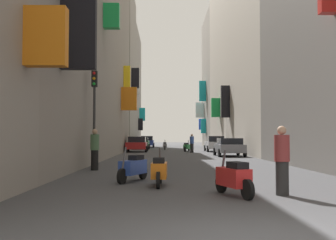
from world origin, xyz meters
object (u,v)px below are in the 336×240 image
Objects in this scene: parked_car_grey at (229,146)px; scooter_blue at (133,167)px; pedestrian_crossing at (192,143)px; pedestrian_near_left at (95,150)px; scooter_orange at (159,170)px; scooter_green at (187,147)px; parked_car_green at (141,143)px; pedestrian_near_right at (282,160)px; scooter_silver at (165,146)px; traffic_light_near_corner at (94,102)px; parked_car_red at (137,144)px; scooter_red at (234,177)px; parked_car_silver at (215,143)px; parked_car_blue at (147,141)px.

scooter_blue is at bearing -109.29° from parked_car_grey.
pedestrian_crossing is 20.28m from pedestrian_near_left.
scooter_orange and scooter_green have the same top height.
parked_car_green is 2.56× the size of pedestrian_near_right.
scooter_green is 2.82m from pedestrian_crossing.
pedestrian_near_left is at bearing 117.03° from scooter_orange.
scooter_orange is 1.04× the size of pedestrian_crossing.
traffic_light_near_corner reaches higher than scooter_silver.
scooter_orange is at bearing -90.53° from scooter_silver.
parked_car_grey is at bearing -49.20° from parked_car_red.
parked_car_green is at bearing 89.24° from pedestrian_near_left.
scooter_silver is 1.00× the size of scooter_blue.
scooter_green is 0.99× the size of pedestrian_near_left.
pedestrian_near_left reaches higher than pedestrian_near_right.
pedestrian_near_left reaches higher than scooter_red.
parked_car_green is at bearing 122.50° from scooter_green.
scooter_silver is at bearing 135.39° from parked_car_silver.
pedestrian_near_left is at bearing -106.13° from pedestrian_crossing.
pedestrian_crossing is 26.99m from pedestrian_near_right.
scooter_red is at bearing -172.99° from pedestrian_near_right.
parked_car_red is 11.48m from parked_car_grey.
scooter_red is (4.31, -37.66, -0.31)m from parked_car_green.
parked_car_green reaches higher than parked_car_grey.
scooter_silver and scooter_blue have the same top height.
scooter_orange is (2.46, -35.62, -0.31)m from parked_car_green.
pedestrian_crossing is at bearing 81.37° from scooter_blue.
parked_car_silver is at bearing 6.72° from parked_car_red.
parked_car_green is at bearing -92.69° from parked_car_blue.
scooter_green is (4.89, 1.01, -0.31)m from parked_car_red.
pedestrian_near_left is (-2.01, 4.41, 0.44)m from scooter_blue.
parked_car_grey is 2.27× the size of scooter_orange.
parked_car_blue is at bearing 106.46° from scooter_green.
scooter_green is at bearing 75.07° from traffic_light_near_corner.
pedestrian_near_right reaches higher than scooter_orange.
scooter_silver is at bearing 108.08° from pedestrian_crossing.
traffic_light_near_corner reaches higher than parked_car_silver.
parked_car_silver is 30.00m from scooter_red.
pedestrian_near_right reaches higher than parked_car_green.
parked_car_red is 0.98× the size of parked_car_silver.
parked_car_silver is 2.28× the size of scooter_red.
traffic_light_near_corner is at bearing -97.57° from scooter_silver.
traffic_light_near_corner is (-0.26, 1.28, 2.18)m from pedestrian_near_left.
parked_car_red is 29.22m from scooter_red.
parked_car_blue is at bearing 104.93° from pedestrian_crossing.
pedestrian_crossing reaches higher than scooter_red.
parked_car_silver is 2.27× the size of scooter_orange.
parked_car_silver is at bearing 47.13° from pedestrian_crossing.
pedestrian_crossing is 0.38× the size of traffic_light_near_corner.
parked_car_blue reaches higher than parked_car_green.
scooter_blue is 4.87m from pedestrian_near_left.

